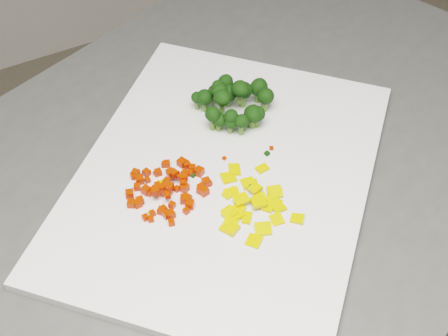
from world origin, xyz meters
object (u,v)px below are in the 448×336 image
counter_block (237,307)px  cutting_board (224,176)px  pepper_pile (255,199)px  carrot_pile (167,184)px  broccoli_pile (223,97)px

counter_block → cutting_board: cutting_board is taller
cutting_board → pepper_pile: size_ratio=3.88×
pepper_pile → carrot_pile: bearing=141.6°
counter_block → pepper_pile: (-0.04, -0.10, 0.47)m
pepper_pile → broccoli_pile: broccoli_pile is taller
counter_block → pepper_pile: bearing=-110.6°
cutting_board → carrot_pile: 0.09m
carrot_pile → broccoli_pile: (0.14, 0.10, 0.02)m
counter_block → carrot_pile: size_ratio=9.35×
counter_block → pepper_pile: size_ratio=8.06×
carrot_pile → counter_block: bearing=13.2°
cutting_board → carrot_pile: (-0.08, 0.01, 0.02)m
carrot_pile → pepper_pile: bearing=-38.4°
counter_block → broccoli_pile: size_ratio=7.79×
cutting_board → broccoli_pile: bearing=62.0°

